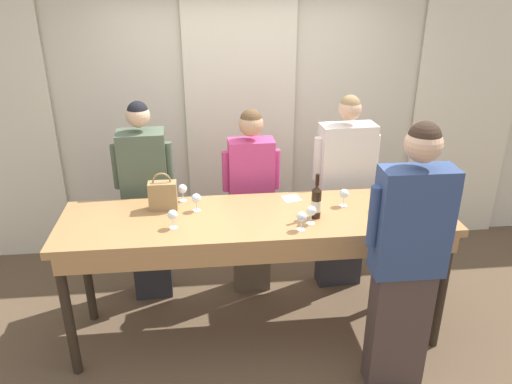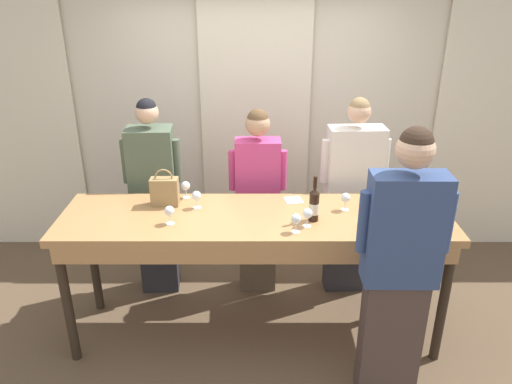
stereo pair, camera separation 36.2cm
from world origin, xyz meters
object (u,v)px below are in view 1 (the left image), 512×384
Objects in this scene: wine_glass_center_mid at (344,194)px; guest_pink_top at (251,200)px; wine_bottle at (316,202)px; guest_olive_jacket at (147,203)px; guest_cream_sweater at (343,194)px; wine_glass_center_right at (173,215)px; wine_glass_back_mid at (196,199)px; wine_glass_front_right at (381,198)px; wine_glass_back_left at (302,217)px; host_pouring at (407,260)px; handbag at (163,195)px; wine_glass_front_left at (183,189)px; wine_glass_center_left at (444,208)px; wine_glass_front_mid at (311,211)px; tasting_bar at (257,229)px.

guest_pink_top is (-0.64, 0.54, -0.27)m from wine_glass_center_mid.
wine_bottle is 0.19× the size of guest_olive_jacket.
wine_bottle is 0.19× the size of guest_cream_sweater.
wine_glass_back_mid is (0.16, 0.26, 0.00)m from wine_glass_center_right.
wine_glass_back_left is (-0.64, -0.25, 0.00)m from wine_glass_front_right.
wine_bottle is at bearing -172.13° from wine_glass_front_right.
host_pouring reaches higher than wine_glass_back_left.
guest_cream_sweater is at bearing 16.69° from handbag.
guest_cream_sweater reaches higher than wine_glass_front_right.
handbag is 2.12× the size of wine_glass_center_mid.
guest_cream_sweater reaches higher than guest_olive_jacket.
wine_glass_center_right is (-1.51, -0.12, 0.00)m from wine_glass_front_right.
host_pouring reaches higher than wine_glass_back_mid.
wine_glass_front_left is 0.21m from wine_glass_back_mid.
wine_glass_center_mid is at bearing 158.96° from wine_glass_front_right.
wine_glass_center_mid is at bearing 153.75° from wine_glass_center_left.
guest_cream_sweater is at bearing 13.37° from wine_glass_front_left.
guest_cream_sweater reaches higher than wine_glass_center_mid.
wine_glass_center_right is at bearing -75.04° from handbag.
host_pouring is at bearing -40.45° from wine_glass_front_mid.
wine_glass_front_left is 0.08× the size of guest_pink_top.
guest_olive_jacket is (-0.32, 0.32, -0.25)m from wine_glass_front_left.
tasting_bar is 1.08m from guest_olive_jacket.
wine_bottle is 0.87m from wine_glass_back_mid.
wine_glass_center_right is 0.30m from wine_glass_back_mid.
wine_glass_front_left is (-0.95, 0.39, -0.03)m from wine_bottle.
guest_cream_sweater is at bearing 28.30° from wine_glass_center_right.
wine_glass_front_right is 1.00× the size of wine_glass_center_right.
guest_cream_sweater is (0.16, 0.54, -0.25)m from wine_glass_center_mid.
host_pouring is (1.43, -0.93, -0.15)m from wine_glass_front_left.
handbag is 0.25m from wine_glass_back_mid.
guest_cream_sweater reaches higher than handbag.
wine_glass_back_mid is at bearing -60.40° from wine_glass_front_left.
guest_olive_jacket is at bearing 129.97° from wine_glass_back_mid.
guest_olive_jacket is (-1.22, 0.80, -0.25)m from wine_glass_front_mid.
wine_glass_center_mid is 1.00× the size of wine_glass_back_left.
wine_glass_front_mid is 1.48m from guest_olive_jacket.
wine_glass_front_left is at bearing 145.33° from wine_glass_back_left.
wine_glass_center_right is at bearing 161.72° from host_pouring.
wine_glass_center_right and wine_glass_back_mid have the same top height.
tasting_bar is 0.50m from wine_glass_back_mid.
wine_bottle is at bearing 51.91° from wine_glass_back_left.
wine_glass_back_left is at bearing -8.04° from wine_glass_center_right.
wine_glass_back_left is (-1.02, -0.03, 0.00)m from wine_glass_center_left.
wine_glass_front_left is 0.08× the size of guest_cream_sweater.
wine_glass_front_left and wine_glass_center_mid have the same top height.
wine_glass_center_mid is at bearing 9.45° from tasting_bar.
wine_glass_front_mid is at bearing -18.75° from handbag.
wine_glass_back_left is at bearing -158.99° from wine_glass_front_right.
wine_bottle is 1.01m from wine_glass_center_right.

